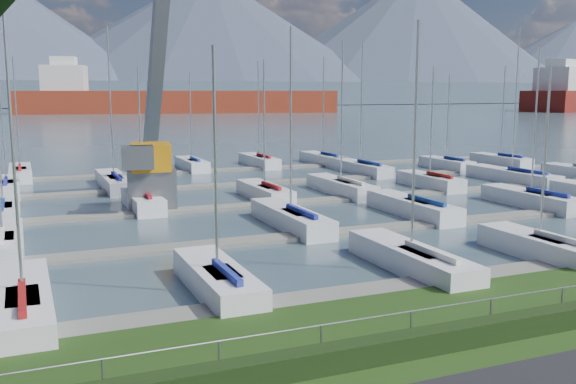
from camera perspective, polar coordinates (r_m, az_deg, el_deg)
path at (r=18.74m, az=18.72°, el=-15.89°), size 160.00×2.00×0.04m
water at (r=275.94m, az=-20.43°, el=6.80°), size 800.00×540.00×0.20m
hedge at (r=20.45m, az=13.85°, el=-12.48°), size 80.00×0.70×0.70m
fence at (r=20.46m, az=13.27°, el=-9.91°), size 80.00×0.04×0.04m
foothill at (r=345.78m, az=-21.00°, el=8.18°), size 900.00×80.00×12.00m
mountains at (r=422.42m, az=-20.64°, el=13.78°), size 1190.00×360.00×115.00m
docks at (r=43.88m, az=-7.07°, el=-1.50°), size 90.00×41.60×0.25m
crane at (r=45.54m, az=-11.91°, el=5.80°), size 4.74×13.36×22.35m
cargo_ship_mid at (r=233.42m, az=-10.70°, el=7.85°), size 112.31×41.05×21.50m
sailboat_fleet at (r=45.03m, az=-9.91°, el=5.85°), size 74.85×49.33×13.65m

